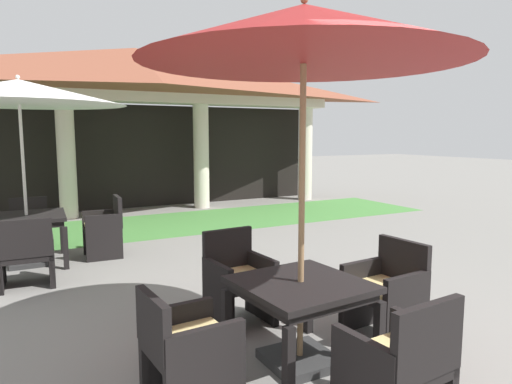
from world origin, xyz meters
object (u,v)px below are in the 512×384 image
Objects in this scene: patio_table_mid_left at (27,221)px; patio_table_near_foreground at (301,293)px; patio_chair_near_foreground_north at (238,281)px; patio_umbrella_mid_left at (19,93)px; patio_umbrella_near_foreground at (304,37)px; patio_chair_mid_left_east at (105,229)px; patio_chair_near_foreground_south at (399,368)px; patio_chair_near_foreground_east at (386,293)px; patio_chair_near_foreground_west at (186,349)px; patio_chair_mid_left_north at (29,225)px; patio_chair_mid_left_south at (26,255)px.

patio_table_near_foreground is at bearing -66.65° from patio_table_mid_left.
patio_umbrella_mid_left is at bearing -65.63° from patio_chair_near_foreground_north.
patio_umbrella_near_foreground is 5.08m from patio_table_mid_left.
patio_chair_mid_left_east reaches higher than patio_table_mid_left.
patio_chair_near_foreground_south is (0.07, -1.01, -0.19)m from patio_table_near_foreground.
patio_umbrella_near_foreground is 4.69m from patio_umbrella_mid_left.
patio_chair_near_foreground_west is (-2.02, -0.14, -0.03)m from patio_chair_near_foreground_east.
patio_chair_near_foreground_south is at bearing 135.03° from patio_chair_near_foreground_east.
patio_table_mid_left is (-1.86, 4.30, -1.98)m from patio_umbrella_near_foreground.
patio_table_mid_left is 1.82m from patio_umbrella_mid_left.
patio_table_near_foreground is 1.24× the size of patio_chair_near_foreground_west.
patio_chair_mid_left_north is (-1.87, 6.38, -0.03)m from patio_chair_near_foreground_south.
patio_chair_near_foreground_north reaches higher than patio_table_mid_left.
patio_chair_mid_left_south reaches higher than patio_chair_mid_left_north.
patio_chair_mid_left_east is (1.12, 1.02, 0.03)m from patio_chair_mid_left_south.
patio_table_near_foreground is at bearing 90.00° from patio_chair_near_foreground_south.
patio_chair_mid_left_north is at bearing 87.08° from patio_table_mid_left.
patio_chair_mid_left_south is 1.51m from patio_chair_mid_left_east.
patio_chair_near_foreground_west is at bearing 101.26° from patio_chair_mid_left_north.
patio_umbrella_mid_left is 3.48× the size of patio_chair_mid_left_north.
patio_chair_near_foreground_north is 4.26m from patio_umbrella_mid_left.
patio_chair_near_foreground_west is 0.93× the size of patio_chair_mid_left_south.
patio_chair_mid_left_north is at bearing 87.08° from patio_umbrella_mid_left.
patio_chair_near_foreground_south is 6.65m from patio_chair_mid_left_north.
patio_chair_mid_left_south is 0.95× the size of patio_chair_mid_left_east.
patio_chair_mid_left_east is at bearing -2.92° from patio_umbrella_mid_left.
patio_chair_near_foreground_south is (1.08, -0.94, 0.03)m from patio_chair_near_foreground_west.
patio_chair_near_foreground_west reaches higher than patio_table_mid_left.
patio_chair_near_foreground_west is 4.32m from patio_chair_mid_left_east.
patio_chair_mid_left_east is at bearing 19.24° from patio_chair_near_foreground_east.
patio_chair_near_foreground_north is (-1.08, 0.94, 0.01)m from patio_chair_near_foreground_east.
patio_chair_mid_left_east is at bearing -81.59° from patio_chair_near_foreground_north.
patio_table_near_foreground is 3.76m from patio_chair_mid_left_south.
patio_umbrella_near_foreground is 3.54× the size of patio_chair_near_foreground_west.
patio_chair_near_foreground_east is 5.11m from patio_table_mid_left.
patio_chair_near_foreground_east reaches higher than patio_chair_mid_left_south.
patio_table_near_foreground is at bearing 90.00° from patio_chair_near_foreground_west.
patio_chair_mid_left_east reaches higher than patio_chair_mid_left_north.
patio_umbrella_near_foreground is 2.44m from patio_chair_near_foreground_west.
patio_chair_near_foreground_east reaches higher than patio_table_near_foreground.
patio_chair_mid_left_south is (-1.91, 3.23, -0.21)m from patio_table_near_foreground.
patio_table_mid_left is at bearing 113.35° from patio_umbrella_near_foreground.
patio_umbrella_mid_left is at bearing 90.00° from patio_chair_mid_left_east.
patio_umbrella_near_foreground is at bearing 90.00° from patio_chair_near_foreground_south.
patio_chair_near_foreground_south is at bearing 44.84° from patio_chair_near_foreground_west.
patio_chair_near_foreground_north is at bearing 135.13° from patio_chair_near_foreground_west.
patio_chair_near_foreground_south is at bearing -85.90° from patio_umbrella_near_foreground.
patio_chair_near_foreground_south is (0.07, -1.01, -2.19)m from patio_umbrella_near_foreground.
patio_chair_mid_left_east is at bearing 135.01° from patio_chair_mid_left_north.
patio_chair_mid_left_east reaches higher than patio_chair_near_foreground_east.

